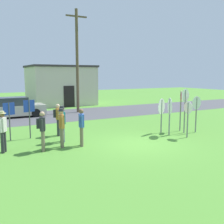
{
  "coord_description": "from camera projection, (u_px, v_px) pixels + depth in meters",
  "views": [
    {
      "loc": [
        -6.77,
        -9.88,
        3.22
      ],
      "look_at": [
        -0.33,
        1.93,
        1.3
      ],
      "focal_mm": 42.39,
      "sensor_mm": 36.0,
      "label": 1
    }
  ],
  "objects": [
    {
      "name": "parked_car_on_street",
      "position": [
        14.0,
        108.0,
        20.06
      ],
      "size": [
        4.32,
        2.06,
        1.51
      ],
      "color": "#B7B2A3",
      "rests_on": "ground"
    },
    {
      "name": "stop_sign_leaning_right",
      "position": [
        196.0,
        108.0,
        14.64
      ],
      "size": [
        0.73,
        0.08,
        2.03
      ],
      "color": "slate",
      "rests_on": "ground"
    },
    {
      "name": "stop_sign_nearest",
      "position": [
        188.0,
        114.0,
        13.44
      ],
      "size": [
        0.07,
        0.63,
        1.86
      ],
      "color": "slate",
      "rests_on": "ground"
    },
    {
      "name": "building_background",
      "position": [
        60.0,
        85.0,
        28.34
      ],
      "size": [
        6.61,
        5.59,
        4.14
      ],
      "color": "beige",
      "rests_on": "ground"
    },
    {
      "name": "ground_plane",
      "position": [
        138.0,
        144.0,
        12.25
      ],
      "size": [
        80.0,
        80.0,
        0.0
      ],
      "primitive_type": "plane",
      "color": "#518E33"
    },
    {
      "name": "info_panel_leftmost",
      "position": [
        29.0,
        112.0,
        13.21
      ],
      "size": [
        0.58,
        0.2,
        1.96
      ],
      "color": "#4C4C51",
      "rests_on": "ground"
    },
    {
      "name": "info_panel_middle",
      "position": [
        9.0,
        115.0,
        12.8
      ],
      "size": [
        0.57,
        0.25,
        1.86
      ],
      "color": "#4C4C51",
      "rests_on": "ground"
    },
    {
      "name": "person_holding_notes",
      "position": [
        42.0,
        128.0,
        11.08
      ],
      "size": [
        0.43,
        0.55,
        1.69
      ],
      "color": "#7A6B56",
      "rests_on": "ground"
    },
    {
      "name": "street_asphalt",
      "position": [
        66.0,
        115.0,
        21.19
      ],
      "size": [
        60.0,
        6.4,
        0.01
      ],
      "primitive_type": "cube",
      "color": "#4C4C51",
      "rests_on": "ground"
    },
    {
      "name": "person_on_left",
      "position": [
        62.0,
        126.0,
        11.64
      ],
      "size": [
        0.32,
        0.56,
        1.74
      ],
      "color": "#7A6B56",
      "rests_on": "ground"
    },
    {
      "name": "person_in_blue",
      "position": [
        3.0,
        129.0,
        10.86
      ],
      "size": [
        0.36,
        0.51,
        1.74
      ],
      "color": "#2D2D33",
      "rests_on": "ground"
    },
    {
      "name": "utility_pole",
      "position": [
        77.0,
        60.0,
        22.09
      ],
      "size": [
        1.8,
        0.24,
        8.53
      ],
      "color": "brown",
      "rests_on": "ground"
    },
    {
      "name": "person_near_signs",
      "position": [
        62.0,
        122.0,
        12.6
      ],
      "size": [
        0.32,
        0.57,
        1.74
      ],
      "color": "#4C5670",
      "rests_on": "ground"
    },
    {
      "name": "stop_sign_rear_left",
      "position": [
        181.0,
        104.0,
        14.99
      ],
      "size": [
        0.38,
        0.49,
        2.31
      ],
      "color": "slate",
      "rests_on": "ground"
    },
    {
      "name": "stop_sign_far_back",
      "position": [
        185.0,
        103.0,
        14.44
      ],
      "size": [
        0.7,
        0.18,
        2.44
      ],
      "color": "slate",
      "rests_on": "ground"
    },
    {
      "name": "person_in_teal",
      "position": [
        58.0,
        117.0,
        13.88
      ],
      "size": [
        0.41,
        0.56,
        1.69
      ],
      "color": "#2D2D33",
      "rests_on": "ground"
    },
    {
      "name": "stop_sign_center_cluster",
      "position": [
        161.0,
        110.0,
        14.54
      ],
      "size": [
        0.79,
        0.42,
        1.91
      ],
      "color": "slate",
      "rests_on": "ground"
    },
    {
      "name": "person_in_dark_shirt",
      "position": [
        81.0,
        125.0,
        11.87
      ],
      "size": [
        0.31,
        0.55,
        1.69
      ],
      "color": "#7A6B56",
      "rests_on": "ground"
    },
    {
      "name": "stop_sign_leaning_left",
      "position": [
        170.0,
        110.0,
        13.96
      ],
      "size": [
        0.4,
        0.8,
        2.0
      ],
      "color": "slate",
      "rests_on": "ground"
    }
  ]
}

